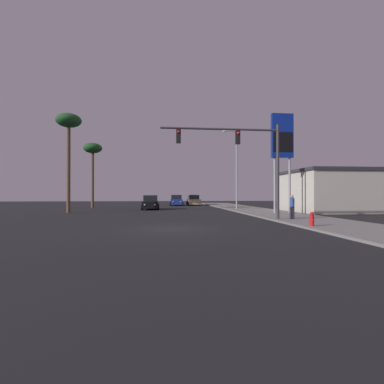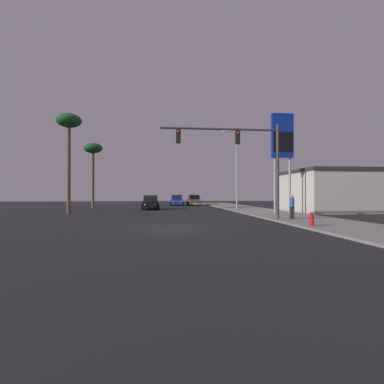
{
  "view_description": "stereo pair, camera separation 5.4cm",
  "coord_description": "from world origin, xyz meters",
  "views": [
    {
      "loc": [
        -0.58,
        -15.94,
        1.85
      ],
      "look_at": [
        2.03,
        8.73,
        2.0
      ],
      "focal_mm": 28.0,
      "sensor_mm": 36.0,
      "label": 1
    },
    {
      "loc": [
        -0.52,
        -15.94,
        1.85
      ],
      "look_at": [
        2.03,
        8.73,
        2.0
      ],
      "focal_mm": 28.0,
      "sensor_mm": 36.0,
      "label": 2
    }
  ],
  "objects": [
    {
      "name": "palm_tree_mid",
      "position": [
        -9.35,
        24.0,
        7.34
      ],
      "size": [
        2.4,
        2.4,
        8.46
      ],
      "color": "brown",
      "rests_on": "ground"
    },
    {
      "name": "sidewalk_right",
      "position": [
        9.5,
        10.0,
        0.06
      ],
      "size": [
        5.0,
        60.0,
        0.12
      ],
      "color": "gray",
      "rests_on": "ground"
    },
    {
      "name": "car_tan",
      "position": [
        4.71,
        31.74,
        0.76
      ],
      "size": [
        2.04,
        4.32,
        1.68
      ],
      "rotation": [
        0.0,
        0.0,
        3.15
      ],
      "color": "tan",
      "rests_on": "ground"
    },
    {
      "name": "street_lamp",
      "position": [
        7.88,
        17.22,
        5.12
      ],
      "size": [
        1.74,
        0.24,
        9.0
      ],
      "color": "#99999E",
      "rests_on": "sidewalk_right"
    },
    {
      "name": "pedestrian_on_sidewalk",
      "position": [
        8.36,
        3.66,
        1.03
      ],
      "size": [
        0.34,
        0.32,
        1.67
      ],
      "color": "#23232D",
      "rests_on": "sidewalk_right"
    },
    {
      "name": "building_gas_station",
      "position": [
        18.0,
        13.34,
        2.16
      ],
      "size": [
        10.3,
        8.3,
        4.3
      ],
      "color": "beige",
      "rests_on": "ground"
    },
    {
      "name": "fire_hydrant",
      "position": [
        7.51,
        -0.64,
        0.49
      ],
      "size": [
        0.24,
        0.34,
        0.76
      ],
      "color": "red",
      "rests_on": "sidewalk_right"
    },
    {
      "name": "car_black",
      "position": [
        -1.74,
        19.78,
        0.76
      ],
      "size": [
        2.04,
        4.32,
        1.68
      ],
      "rotation": [
        0.0,
        0.0,
        3.14
      ],
      "color": "black",
      "rests_on": "ground"
    },
    {
      "name": "car_blue",
      "position": [
        1.94,
        31.79,
        0.76
      ],
      "size": [
        2.04,
        4.32,
        1.68
      ],
      "rotation": [
        0.0,
        0.0,
        3.13
      ],
      "color": "navy",
      "rests_on": "ground"
    },
    {
      "name": "ground_plane",
      "position": [
        0.0,
        0.0,
        0.0
      ],
      "size": [
        120.0,
        120.0,
        0.0
      ],
      "primitive_type": "plane",
      "color": "black"
    },
    {
      "name": "palm_tree_near",
      "position": [
        -9.41,
        14.0,
        8.35
      ],
      "size": [
        2.4,
        2.4,
        9.61
      ],
      "color": "brown",
      "rests_on": "ground"
    },
    {
      "name": "traffic_light_mast",
      "position": [
        5.08,
        3.88,
        4.77
      ],
      "size": [
        8.15,
        0.36,
        6.5
      ],
      "color": "#38383D",
      "rests_on": "sidewalk_right"
    },
    {
      "name": "gas_station_sign",
      "position": [
        10.41,
        10.14,
        6.62
      ],
      "size": [
        2.0,
        0.42,
        9.0
      ],
      "color": "#99999E",
      "rests_on": "sidewalk_right"
    }
  ]
}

